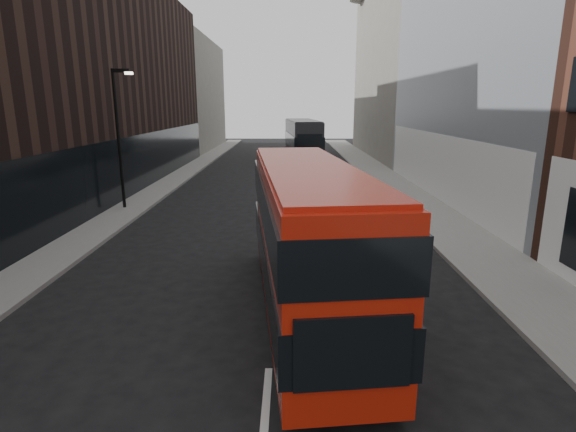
{
  "coord_description": "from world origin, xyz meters",
  "views": [
    {
      "loc": [
        0.43,
        -5.14,
        5.41
      ],
      "look_at": [
        0.39,
        6.59,
        2.5
      ],
      "focal_mm": 28.0,
      "sensor_mm": 36.0,
      "label": 1
    }
  ],
  "objects_px": {
    "red_bus": "(307,233)",
    "car_b": "(312,189)",
    "grey_bus": "(303,138)",
    "car_c": "(300,166)",
    "street_lamp": "(119,130)",
    "car_a": "(360,204)"
  },
  "relations": [
    {
      "from": "grey_bus",
      "to": "car_c",
      "type": "height_order",
      "value": "grey_bus"
    },
    {
      "from": "street_lamp",
      "to": "car_c",
      "type": "bearing_deg",
      "value": 53.33
    },
    {
      "from": "car_a",
      "to": "car_c",
      "type": "distance_m",
      "value": 14.48
    },
    {
      "from": "grey_bus",
      "to": "car_b",
      "type": "height_order",
      "value": "grey_bus"
    },
    {
      "from": "street_lamp",
      "to": "car_a",
      "type": "height_order",
      "value": "street_lamp"
    },
    {
      "from": "street_lamp",
      "to": "car_c",
      "type": "relative_size",
      "value": 1.65
    },
    {
      "from": "car_b",
      "to": "grey_bus",
      "type": "bearing_deg",
      "value": 91.57
    },
    {
      "from": "red_bus",
      "to": "car_b",
      "type": "distance_m",
      "value": 14.02
    },
    {
      "from": "car_a",
      "to": "car_b",
      "type": "distance_m",
      "value": 3.99
    },
    {
      "from": "grey_bus",
      "to": "car_c",
      "type": "bearing_deg",
      "value": -97.25
    },
    {
      "from": "street_lamp",
      "to": "car_a",
      "type": "bearing_deg",
      "value": -6.94
    },
    {
      "from": "street_lamp",
      "to": "red_bus",
      "type": "distance_m",
      "value": 15.25
    },
    {
      "from": "street_lamp",
      "to": "car_c",
      "type": "xyz_separation_m",
      "value": [
        9.5,
        12.76,
        -3.56
      ]
    },
    {
      "from": "red_bus",
      "to": "car_a",
      "type": "xyz_separation_m",
      "value": [
        3.04,
        10.59,
        -1.57
      ]
    },
    {
      "from": "grey_bus",
      "to": "car_a",
      "type": "distance_m",
      "value": 26.0
    },
    {
      "from": "car_a",
      "to": "car_c",
      "type": "xyz_separation_m",
      "value": [
        -2.65,
        14.24,
        -0.01
      ]
    },
    {
      "from": "car_a",
      "to": "street_lamp",
      "type": "bearing_deg",
      "value": 175.52
    },
    {
      "from": "street_lamp",
      "to": "red_bus",
      "type": "height_order",
      "value": "street_lamp"
    },
    {
      "from": "red_bus",
      "to": "grey_bus",
      "type": "relative_size",
      "value": 0.81
    },
    {
      "from": "car_a",
      "to": "car_b",
      "type": "bearing_deg",
      "value": 125.81
    },
    {
      "from": "red_bus",
      "to": "car_b",
      "type": "xyz_separation_m",
      "value": [
        0.84,
        13.92,
        -1.44
      ]
    },
    {
      "from": "grey_bus",
      "to": "car_b",
      "type": "relative_size",
      "value": 2.66
    }
  ]
}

